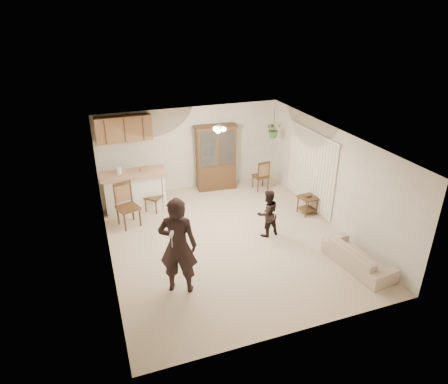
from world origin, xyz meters
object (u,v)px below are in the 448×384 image
object	(u,v)px
side_table	(307,205)
china_hutch	(216,158)
adult	(178,251)
chair_bar	(129,214)
chair_hutch_right	(261,181)
sofa	(359,252)
child	(268,211)
chair_hutch_left	(154,202)

from	to	relation	value
side_table	china_hutch	bearing A→B (deg)	126.29
adult	chair_bar	distance (m)	3.04
china_hutch	chair_hutch_right	xyz separation A→B (m)	(1.25, -0.55, -0.71)
chair_bar	adult	bearing A→B (deg)	-95.77
sofa	adult	xyz separation A→B (m)	(-3.80, 0.55, 0.53)
child	chair_bar	bearing A→B (deg)	-37.01
chair_bar	child	bearing A→B (deg)	-44.94
adult	chair_hutch_right	distance (m)	5.21
sofa	adult	bearing A→B (deg)	75.67
adult	china_hutch	world-z (taller)	china_hutch
sofa	chair_hutch_right	bearing A→B (deg)	-1.90
chair_bar	chair_hutch_right	bearing A→B (deg)	-5.05
china_hutch	chair_hutch_left	bearing A→B (deg)	-153.12
chair_bar	chair_hutch_left	bearing A→B (deg)	21.21
adult	side_table	world-z (taller)	adult
adult	child	bearing A→B (deg)	-128.44
sofa	side_table	world-z (taller)	sofa
adult	chair_bar	size ratio (longest dim) A/B	1.59
adult	chair_hutch_left	world-z (taller)	adult
sofa	child	bearing A→B (deg)	28.84
china_hutch	chair_hutch_left	xyz separation A→B (m)	(-2.08, -0.85, -0.71)
china_hutch	chair_bar	world-z (taller)	china_hutch
child	side_table	xyz separation A→B (m)	(1.51, 0.64, -0.42)
child	china_hutch	xyz separation A→B (m)	(-0.28, 3.07, 0.30)
sofa	side_table	distance (m)	2.51
china_hutch	chair_bar	xyz separation A→B (m)	(-2.84, -1.46, -0.65)
china_hutch	chair_bar	distance (m)	3.26
adult	chair_hutch_left	bearing A→B (deg)	-68.38
side_table	chair_hutch_right	world-z (taller)	chair_hutch_right
side_table	chair_hutch_right	bearing A→B (deg)	105.82
chair_bar	chair_hutch_right	size ratio (longest dim) A/B	1.20
sofa	adult	size ratio (longest dim) A/B	1.04
adult	chair_bar	xyz separation A→B (m)	(-0.61, 2.92, -0.58)
side_table	adult	bearing A→B (deg)	-154.11
adult	child	distance (m)	2.83
china_hutch	chair_hutch_right	bearing A→B (deg)	-18.95
china_hutch	chair_hutch_right	distance (m)	1.54
sofa	side_table	size ratio (longest dim) A/B	3.40
adult	side_table	size ratio (longest dim) A/B	3.26
chair_bar	china_hutch	bearing A→B (deg)	9.59
sofa	chair_hutch_left	distance (m)	5.48
chair_bar	side_table	bearing A→B (deg)	-29.41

